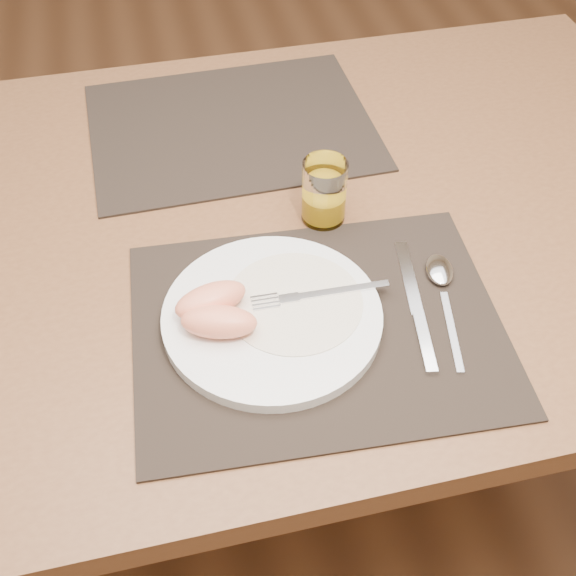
# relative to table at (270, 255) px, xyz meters

# --- Properties ---
(ground) EXTENTS (5.00, 5.00, 0.00)m
(ground) POSITION_rel_table_xyz_m (0.00, 0.00, -0.67)
(ground) COLOR brown
(ground) RESTS_ON ground
(table) EXTENTS (1.40, 0.90, 0.75)m
(table) POSITION_rel_table_xyz_m (0.00, 0.00, 0.00)
(table) COLOR brown
(table) RESTS_ON ground
(placemat_near) EXTENTS (0.47, 0.38, 0.00)m
(placemat_near) POSITION_rel_table_xyz_m (0.01, -0.22, 0.09)
(placemat_near) COLOR black
(placemat_near) RESTS_ON table
(placemat_far) EXTENTS (0.45, 0.36, 0.00)m
(placemat_far) POSITION_rel_table_xyz_m (-0.02, 0.22, 0.09)
(placemat_far) COLOR black
(placemat_far) RESTS_ON table
(plate) EXTENTS (0.27, 0.27, 0.02)m
(plate) POSITION_rel_table_xyz_m (-0.04, -0.20, 0.10)
(plate) COLOR white
(plate) RESTS_ON placemat_near
(plate_dressing) EXTENTS (0.17, 0.17, 0.00)m
(plate_dressing) POSITION_rel_table_xyz_m (-0.01, -0.19, 0.10)
(plate_dressing) COLOR white
(plate_dressing) RESTS_ON plate
(fork) EXTENTS (0.17, 0.02, 0.00)m
(fork) POSITION_rel_table_xyz_m (0.01, -0.19, 0.11)
(fork) COLOR silver
(fork) RESTS_ON plate
(knife) EXTENTS (0.05, 0.22, 0.01)m
(knife) POSITION_rel_table_xyz_m (0.14, -0.23, 0.09)
(knife) COLOR silver
(knife) RESTS_ON placemat_near
(spoon) EXTENTS (0.06, 0.19, 0.01)m
(spoon) POSITION_rel_table_xyz_m (0.19, -0.18, 0.09)
(spoon) COLOR silver
(spoon) RESTS_ON placemat_near
(juice_glass) EXTENTS (0.06, 0.06, 0.09)m
(juice_glass) POSITION_rel_table_xyz_m (0.07, -0.03, 0.13)
(juice_glass) COLOR white
(juice_glass) RESTS_ON placemat_near
(grapefruit_wedges) EXTENTS (0.10, 0.10, 0.04)m
(grapefruit_wedges) POSITION_rel_table_xyz_m (-0.11, -0.20, 0.12)
(grapefruit_wedges) COLOR #F68C64
(grapefruit_wedges) RESTS_ON plate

